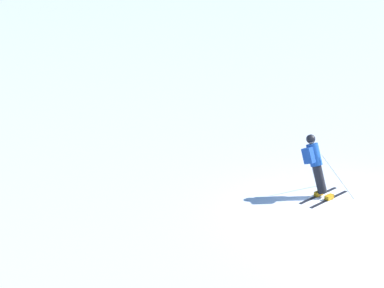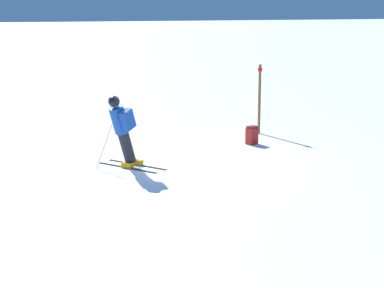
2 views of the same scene
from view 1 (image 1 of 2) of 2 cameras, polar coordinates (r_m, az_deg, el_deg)
The scene contains 2 objects.
ground_plane at distance 14.97m, azimuth 15.19°, elevation -6.91°, with size 300.00×300.00×0.00m, color white.
skier at distance 15.52m, azimuth 13.02°, elevation -1.92°, with size 1.50×1.69×1.79m.
Camera 1 is at (-12.26, 5.96, 6.19)m, focal length 50.00 mm.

